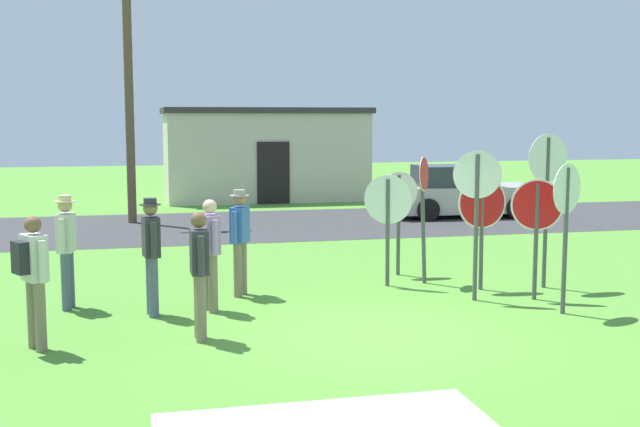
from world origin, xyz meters
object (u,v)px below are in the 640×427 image
(utility_pole, at_px, (129,78))
(parked_car_on_street, at_px, (460,193))
(person_near_signs, at_px, (151,249))
(person_in_blue, at_px, (66,245))
(stop_sign_low_front, at_px, (388,211))
(person_with_sunhat, at_px, (199,268))
(stop_sign_leaning_right, at_px, (547,182))
(person_on_left, at_px, (240,236))
(person_in_dark_shirt, at_px, (210,249))
(stop_sign_rear_left, at_px, (566,212))
(stop_sign_far_back, at_px, (537,218))
(stop_sign_tallest, at_px, (482,214))
(stop_sign_center_cluster, at_px, (477,198))
(stop_sign_nearest, at_px, (424,200))
(person_holding_notes, at_px, (33,273))

(utility_pole, relative_size, parked_car_on_street, 1.73)
(person_near_signs, height_order, person_in_blue, same)
(stop_sign_low_front, height_order, person_with_sunhat, stop_sign_low_front)
(stop_sign_leaning_right, bearing_deg, person_with_sunhat, -161.96)
(utility_pole, relative_size, person_on_left, 4.35)
(person_near_signs, height_order, person_in_dark_shirt, person_near_signs)
(stop_sign_rear_left, relative_size, person_in_blue, 1.28)
(stop_sign_rear_left, bearing_deg, person_near_signs, 168.10)
(parked_car_on_street, height_order, stop_sign_leaning_right, stop_sign_leaning_right)
(parked_car_on_street, xyz_separation_m, person_with_sunhat, (-8.55, -11.60, 0.26))
(stop_sign_far_back, distance_m, stop_sign_low_front, 2.49)
(stop_sign_far_back, height_order, person_on_left, stop_sign_far_back)
(stop_sign_rear_left, bearing_deg, stop_sign_tallest, 104.75)
(stop_sign_center_cluster, bearing_deg, stop_sign_low_front, 127.03)
(person_near_signs, distance_m, person_with_sunhat, 1.57)
(stop_sign_nearest, relative_size, person_holding_notes, 1.32)
(stop_sign_nearest, relative_size, person_on_left, 1.28)
(stop_sign_tallest, xyz_separation_m, stop_sign_far_back, (0.52, -0.89, 0.02))
(person_with_sunhat, bearing_deg, stop_sign_far_back, 12.08)
(parked_car_on_street, distance_m, person_in_blue, 14.01)
(stop_sign_tallest, xyz_separation_m, person_holding_notes, (-6.91, -2.04, -0.31))
(stop_sign_nearest, xyz_separation_m, person_in_dark_shirt, (-3.82, -1.24, -0.53))
(person_with_sunhat, bearing_deg, person_in_dark_shirt, 79.56)
(parked_car_on_street, bearing_deg, utility_pole, 175.73)
(person_in_dark_shirt, bearing_deg, person_with_sunhat, -100.44)
(person_in_blue, height_order, person_in_dark_shirt, person_in_blue)
(stop_sign_leaning_right, relative_size, stop_sign_low_front, 1.37)
(utility_pole, bearing_deg, person_on_left, -79.97)
(person_near_signs, xyz_separation_m, person_on_left, (1.43, 1.04, 0.00))
(person_holding_notes, bearing_deg, stop_sign_far_back, 8.79)
(stop_sign_rear_left, xyz_separation_m, person_in_blue, (-7.17, 1.97, -0.54))
(stop_sign_center_cluster, relative_size, person_in_blue, 1.37)
(parked_car_on_street, xyz_separation_m, stop_sign_leaning_right, (-2.55, -9.65, 1.13))
(stop_sign_far_back, bearing_deg, person_in_dark_shirt, 175.71)
(stop_sign_center_cluster, distance_m, stop_sign_low_front, 1.73)
(person_near_signs, xyz_separation_m, person_in_blue, (-1.24, 0.72, 0.00))
(stop_sign_tallest, bearing_deg, stop_sign_low_front, 156.53)
(stop_sign_low_front, bearing_deg, person_holding_notes, -153.94)
(stop_sign_far_back, relative_size, person_with_sunhat, 1.14)
(parked_car_on_street, height_order, person_in_blue, person_in_blue)
(person_near_signs, xyz_separation_m, person_holding_notes, (-1.47, -1.46, -0.00))
(utility_pole, bearing_deg, stop_sign_far_back, -60.61)
(stop_sign_center_cluster, bearing_deg, person_near_signs, 178.40)
(utility_pole, distance_m, person_holding_notes, 12.71)
(person_on_left, height_order, person_with_sunhat, person_on_left)
(stop_sign_center_cluster, distance_m, person_holding_notes, 6.65)
(parked_car_on_street, bearing_deg, stop_sign_far_back, -106.79)
(stop_sign_leaning_right, height_order, person_with_sunhat, stop_sign_leaning_right)
(stop_sign_center_cluster, height_order, stop_sign_leaning_right, stop_sign_leaning_right)
(stop_sign_leaning_right, height_order, stop_sign_low_front, stop_sign_leaning_right)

